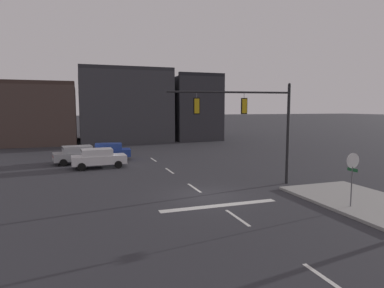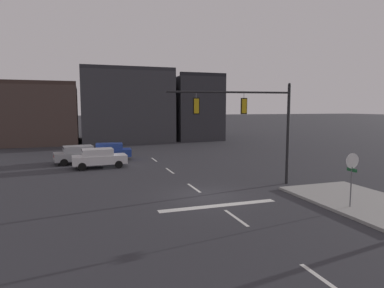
% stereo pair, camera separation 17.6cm
% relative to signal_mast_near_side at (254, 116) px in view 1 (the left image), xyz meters
% --- Properties ---
extents(ground_plane, '(400.00, 400.00, 0.00)m').
position_rel_signal_mast_near_side_xyz_m(ground_plane, '(-3.87, -1.53, -4.48)').
color(ground_plane, '#2B2B30').
extents(sidewalk_near_corner, '(5.00, 8.00, 0.15)m').
position_rel_signal_mast_near_side_xyz_m(sidewalk_near_corner, '(3.51, -5.53, -4.41)').
color(sidewalk_near_corner, gray).
rests_on(sidewalk_near_corner, ground).
extents(stop_bar_paint, '(6.40, 0.50, 0.01)m').
position_rel_signal_mast_near_side_xyz_m(stop_bar_paint, '(-3.87, -3.53, -4.48)').
color(stop_bar_paint, silver).
rests_on(stop_bar_paint, ground).
extents(lane_centreline, '(0.16, 26.40, 0.01)m').
position_rel_signal_mast_near_side_xyz_m(lane_centreline, '(-3.87, 0.47, -4.48)').
color(lane_centreline, silver).
rests_on(lane_centreline, ground).
extents(signal_mast_near_side, '(8.03, 1.23, 6.63)m').
position_rel_signal_mast_near_side_xyz_m(signal_mast_near_side, '(0.00, 0.00, 0.00)').
color(signal_mast_near_side, black).
rests_on(signal_mast_near_side, ground).
extents(stop_sign, '(0.76, 0.64, 2.83)m').
position_rel_signal_mast_near_side_xyz_m(stop_sign, '(2.05, -6.19, -2.34)').
color(stop_sign, '#56565B').
rests_on(stop_sign, ground).
extents(car_lot_nearside, '(4.51, 2.05, 1.61)m').
position_rel_signal_mast_near_side_xyz_m(car_lot_nearside, '(-9.15, 9.70, -3.62)').
color(car_lot_nearside, silver).
rests_on(car_lot_nearside, ground).
extents(car_lot_middle, '(4.62, 2.39, 1.61)m').
position_rel_signal_mast_near_side_xyz_m(car_lot_middle, '(-10.71, 12.44, -3.62)').
color(car_lot_middle, '#9EA0A5').
rests_on(car_lot_middle, ground).
extents(car_lot_farside, '(4.56, 2.18, 1.61)m').
position_rel_signal_mast_near_side_xyz_m(car_lot_farside, '(-8.10, 13.64, -3.62)').
color(car_lot_farside, navy).
rests_on(car_lot_farside, ground).
extents(building_row, '(31.54, 13.63, 10.61)m').
position_rel_signal_mast_near_side_xyz_m(building_row, '(-5.14, 33.35, 0.18)').
color(building_row, '#473833').
rests_on(building_row, ground).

